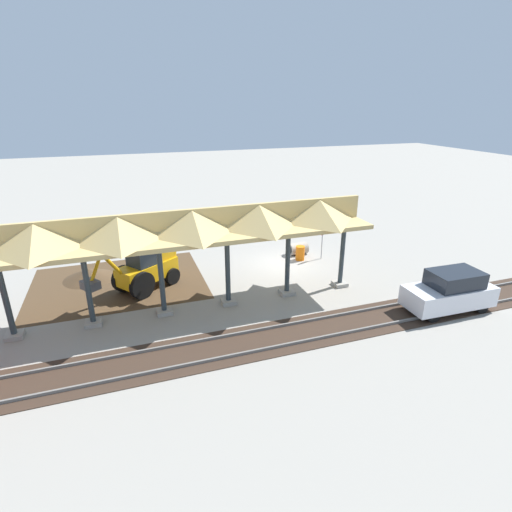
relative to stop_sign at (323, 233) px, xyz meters
The scene contains 10 objects.
ground_plane 3.08m from the stop_sign, ahead, with size 120.00×120.00×0.00m, color gray.
dirt_work_zone 12.32m from the stop_sign, ahead, with size 9.06×7.00×0.01m, color #4C3823.
platform_canopy 9.84m from the stop_sign, 24.02° to the left, with size 16.75×3.20×4.90m.
rail_tracks 8.13m from the stop_sign, 71.01° to the left, with size 60.00×2.58×0.15m.
stop_sign is the anchor object (origin of this frame).
backhoe 10.84m from the stop_sign, ahead, with size 4.87×3.93×2.82m.
dirt_mound 13.92m from the stop_sign, ahead, with size 5.66×5.66×1.21m, color #4C3823.
concrete_pipe 2.04m from the stop_sign, 47.32° to the right, with size 1.25×0.86×0.78m.
distant_parked_car 8.36m from the stop_sign, 107.59° to the left, with size 4.25×1.86×1.98m.
traffic_barrel 1.84m from the stop_sign, ahead, with size 0.56×0.56×0.90m, color orange.
Camera 1 is at (8.99, 20.83, 9.29)m, focal length 28.00 mm.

